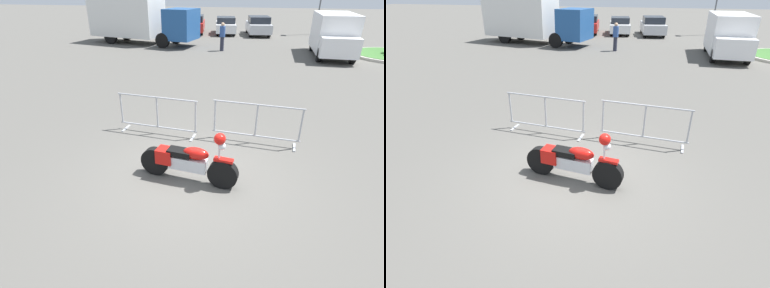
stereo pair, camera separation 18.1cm
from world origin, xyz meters
TOP-DOWN VIEW (x-y plane):
  - ground_plane at (0.00, 0.00)m, footprint 120.00×120.00m
  - motorcycle at (-0.07, -0.13)m, footprint 2.12×0.47m
  - crowd_barrier_near at (-1.39, 1.90)m, footprint 2.25×0.62m
  - crowd_barrier_far at (1.25, 1.90)m, footprint 2.25×0.62m
  - box_truck at (-7.36, 15.95)m, footprint 8.00×3.79m
  - delivery_van at (5.24, 14.18)m, footprint 2.09×5.04m
  - parked_car_green at (-10.14, 22.11)m, footprint 2.37×4.58m
  - parked_car_tan at (-7.38, 22.19)m, footprint 2.40×4.63m
  - parked_car_red at (-4.62, 22.06)m, footprint 2.34×4.52m
  - parked_car_white at (-1.87, 22.19)m, footprint 2.18×4.21m
  - parked_car_silver at (0.89, 22.13)m, footprint 2.34×4.52m
  - pedestrian at (-1.19, 14.37)m, footprint 0.48×0.48m

SIDE VIEW (x-z plane):
  - ground_plane at x=0.00m, z-range 0.00..0.00m
  - motorcycle at x=-0.07m, z-range -0.14..1.05m
  - crowd_barrier_near at x=-1.39m, z-range 0.02..1.09m
  - crowd_barrier_far at x=1.25m, z-range 0.02..1.09m
  - parked_car_white at x=-1.87m, z-range 0.01..1.37m
  - parked_car_red at x=-4.62m, z-range 0.01..1.48m
  - parked_car_silver at x=0.89m, z-range 0.01..1.48m
  - parked_car_green at x=-10.14m, z-range 0.01..1.49m
  - parked_car_tan at x=-7.38m, z-range 0.01..1.51m
  - pedestrian at x=-1.19m, z-range 0.07..1.76m
  - delivery_van at x=5.24m, z-range 0.09..2.40m
  - box_truck at x=-7.36m, z-range 0.15..3.13m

